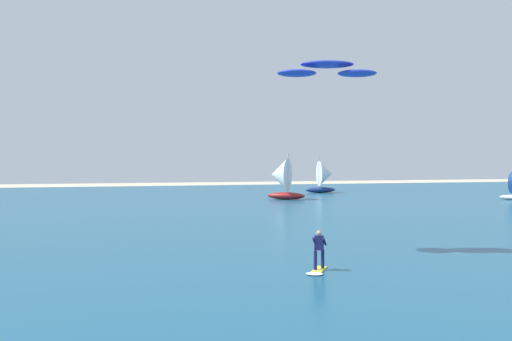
% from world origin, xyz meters
% --- Properties ---
extents(ocean, '(160.00, 90.00, 0.10)m').
position_xyz_m(ocean, '(0.00, 49.15, 0.05)').
color(ocean, navy).
rests_on(ocean, ground).
extents(kitesurfer, '(1.52, 1.95, 1.67)m').
position_xyz_m(kitesurfer, '(3.05, 16.45, 0.70)').
color(kitesurfer, yellow).
rests_on(kitesurfer, ocean).
extents(kite, '(5.31, 2.80, 0.77)m').
position_xyz_m(kite, '(5.38, 21.27, 9.31)').
color(kite, '#1E33B2').
extents(sailboat_mid_left, '(4.85, 4.46, 5.38)m').
position_xyz_m(sailboat_mid_left, '(14.00, 56.70, 2.56)').
color(sailboat_mid_left, maroon).
rests_on(sailboat_mid_left, ocean).
extents(sailboat_heeled_over, '(4.42, 3.79, 5.07)m').
position_xyz_m(sailboat_heeled_over, '(23.87, 67.60, 2.42)').
color(sailboat_heeled_over, navy).
rests_on(sailboat_heeled_over, ocean).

